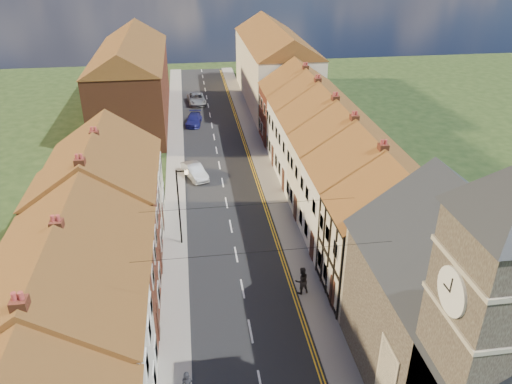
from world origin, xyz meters
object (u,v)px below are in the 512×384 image
Objects in this scene: lamppost at (180,203)px; car_far at (194,120)px; church at (480,315)px; pedestrian_right at (302,281)px; car_distant at (197,99)px; car_mid at (195,171)px.

lamppost reaches higher than car_far.
lamppost is (-13.17, 16.68, -2.34)m from church.
lamppost is 3.14× the size of pedestrian_right.
pedestrian_right is (5.20, -42.22, 0.40)m from car_distant.
church reaches higher than car_mid.
car_far is at bearing -99.38° from car_distant.
pedestrian_right reaches higher than car_distant.
pedestrian_right is at bearing -88.03° from car_distant.
car_far is 0.88× the size of car_distant.
car_distant is at bearing 86.24° from lamppost.
lamppost is at bearing 128.30° from church.
lamppost is 11.91m from car_mid.
car_far is at bearing 86.42° from lamppost.
lamppost is 1.41× the size of car_far.
church is 2.53× the size of lamppost.
car_distant is (-10.86, 51.84, -5.20)m from church.
car_distant is (1.03, 23.68, 0.01)m from car_mid.
pedestrian_right is (-5.66, 9.63, -4.80)m from church.
car_distant is 2.54× the size of pedestrian_right.
car_distant is at bearing -97.71° from pedestrian_right.
church is at bearing -86.99° from car_mid.
lamppost is at bearing -57.91° from pedestrian_right.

